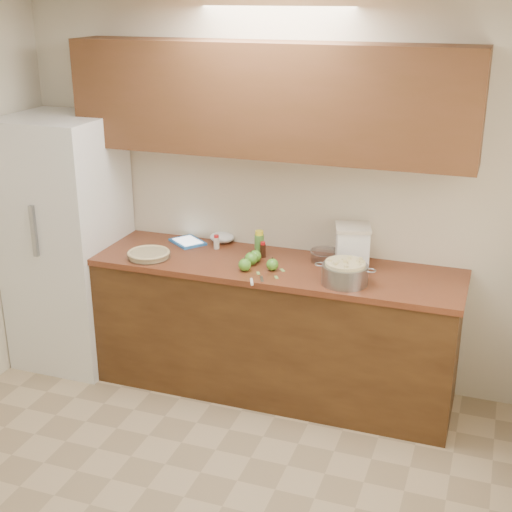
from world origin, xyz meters
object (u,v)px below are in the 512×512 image
(pie, at_px, (149,254))
(flour_canister, at_px, (352,246))
(tablet, at_px, (188,242))
(colander, at_px, (345,273))

(pie, bearing_deg, flour_canister, 13.36)
(flour_canister, distance_m, tablet, 1.19)
(pie, bearing_deg, colander, -0.02)
(tablet, bearing_deg, pie, -71.65)
(pie, relative_size, flour_canister, 1.08)
(pie, relative_size, colander, 0.77)
(colander, xyz_separation_m, tablet, (-1.21, 0.36, -0.06))
(colander, height_order, flour_canister, flour_canister)
(tablet, bearing_deg, colander, 19.90)
(tablet, bearing_deg, flour_canister, 34.05)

